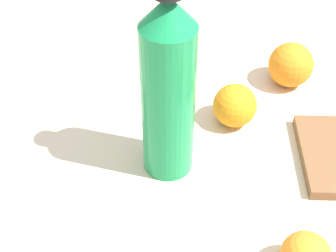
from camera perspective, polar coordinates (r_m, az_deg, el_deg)
ground_plane at (r=0.78m, az=-1.48°, el=-3.90°), size 2.40×2.40×0.00m
water_bottle at (r=0.68m, az=0.00°, el=4.15°), size 0.08×0.08×0.32m
orange_0 at (r=0.93m, az=13.76°, el=6.76°), size 0.08×0.08×0.08m
orange_1 at (r=0.83m, az=7.59°, el=2.32°), size 0.07×0.07×0.07m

